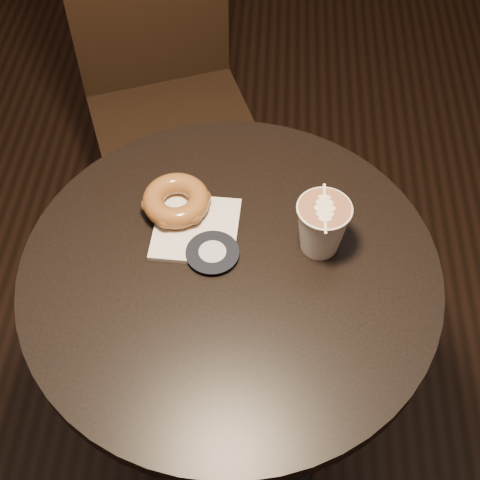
{
  "coord_description": "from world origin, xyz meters",
  "views": [
    {
      "loc": [
        0.05,
        -0.63,
        1.66
      ],
      "look_at": [
        0.01,
        0.03,
        0.79
      ],
      "focal_mm": 50.0,
      "sensor_mm": 36.0,
      "label": 1
    }
  ],
  "objects_px": {
    "cafe_table": "(231,327)",
    "doughnut": "(176,200)",
    "chair": "(162,71)",
    "pastry_bag": "(196,229)",
    "latte_cup": "(322,227)"
  },
  "relations": [
    {
      "from": "cafe_table",
      "to": "latte_cup",
      "type": "bearing_deg",
      "value": 19.53
    },
    {
      "from": "pastry_bag",
      "to": "latte_cup",
      "type": "bearing_deg",
      "value": -3.06
    },
    {
      "from": "pastry_bag",
      "to": "latte_cup",
      "type": "relative_size",
      "value": 1.43
    },
    {
      "from": "doughnut",
      "to": "cafe_table",
      "type": "bearing_deg",
      "value": -49.01
    },
    {
      "from": "cafe_table",
      "to": "latte_cup",
      "type": "height_order",
      "value": "latte_cup"
    },
    {
      "from": "pastry_bag",
      "to": "latte_cup",
      "type": "distance_m",
      "value": 0.22
    },
    {
      "from": "chair",
      "to": "cafe_table",
      "type": "bearing_deg",
      "value": -93.63
    },
    {
      "from": "doughnut",
      "to": "latte_cup",
      "type": "xyz_separation_m",
      "value": [
        0.25,
        -0.06,
        0.02
      ]
    },
    {
      "from": "chair",
      "to": "doughnut",
      "type": "bearing_deg",
      "value": -99.36
    },
    {
      "from": "cafe_table",
      "to": "doughnut",
      "type": "distance_m",
      "value": 0.27
    },
    {
      "from": "pastry_bag",
      "to": "doughnut",
      "type": "bearing_deg",
      "value": 134.37
    },
    {
      "from": "cafe_table",
      "to": "chair",
      "type": "bearing_deg",
      "value": 107.05
    },
    {
      "from": "chair",
      "to": "pastry_bag",
      "type": "relative_size",
      "value": 7.04
    },
    {
      "from": "cafe_table",
      "to": "doughnut",
      "type": "relative_size",
      "value": 6.39
    },
    {
      "from": "cafe_table",
      "to": "doughnut",
      "type": "xyz_separation_m",
      "value": [
        -0.1,
        0.12,
        0.23
      ]
    }
  ]
}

